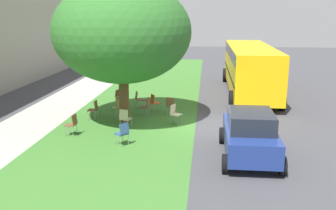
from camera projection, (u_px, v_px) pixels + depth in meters
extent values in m
plane|color=#424247|center=(200.00, 125.00, 16.73)|extent=(80.00, 80.00, 0.00)
cube|color=#3D752D|center=(129.00, 123.00, 17.05)|extent=(48.00, 6.00, 0.01)
cube|color=#ADA89E|center=(35.00, 120.00, 17.48)|extent=(48.00, 2.80, 0.01)
cylinder|color=brown|center=(124.00, 94.00, 16.80)|extent=(0.44, 0.44, 2.61)
ellipsoid|color=#2D6B28|center=(122.00, 32.00, 16.16)|extent=(5.93, 5.93, 4.38)
cube|color=brown|center=(92.00, 110.00, 17.57)|extent=(0.42, 0.40, 0.04)
cube|color=brown|center=(96.00, 105.00, 17.50)|extent=(0.40, 0.09, 0.40)
cylinder|color=gray|center=(90.00, 114.00, 17.82)|extent=(0.02, 0.02, 0.42)
cylinder|color=gray|center=(88.00, 116.00, 17.47)|extent=(0.02, 0.02, 0.42)
cylinder|color=gray|center=(97.00, 114.00, 17.78)|extent=(0.02, 0.02, 0.42)
cylinder|color=gray|center=(95.00, 116.00, 17.44)|extent=(0.02, 0.02, 0.42)
cube|color=beige|center=(176.00, 115.00, 16.78)|extent=(0.56, 0.55, 0.04)
cube|color=beige|center=(173.00, 109.00, 16.82)|extent=(0.39, 0.26, 0.40)
cylinder|color=gray|center=(177.00, 121.00, 16.60)|extent=(0.02, 0.02, 0.42)
cylinder|color=gray|center=(181.00, 119.00, 16.89)|extent=(0.02, 0.02, 0.42)
cylinder|color=gray|center=(171.00, 120.00, 16.78)|extent=(0.02, 0.02, 0.42)
cylinder|color=gray|center=(175.00, 118.00, 17.07)|extent=(0.02, 0.02, 0.42)
cube|color=beige|center=(126.00, 119.00, 16.11)|extent=(0.50, 0.52, 0.04)
cube|color=beige|center=(124.00, 114.00, 15.89)|extent=(0.20, 0.41, 0.40)
cylinder|color=gray|center=(132.00, 123.00, 16.25)|extent=(0.02, 0.02, 0.42)
cylinder|color=gray|center=(124.00, 122.00, 16.38)|extent=(0.02, 0.02, 0.42)
cylinder|color=gray|center=(128.00, 125.00, 15.94)|extent=(0.02, 0.02, 0.42)
cylinder|color=gray|center=(120.00, 125.00, 16.08)|extent=(0.02, 0.02, 0.42)
cube|color=olive|center=(117.00, 107.00, 18.06)|extent=(0.58, 0.57, 0.04)
cube|color=olive|center=(119.00, 103.00, 17.88)|extent=(0.37, 0.31, 0.40)
cylinder|color=gray|center=(118.00, 111.00, 18.35)|extent=(0.02, 0.02, 0.42)
cylinder|color=gray|center=(112.00, 112.00, 18.09)|extent=(0.02, 0.02, 0.42)
cylinder|color=gray|center=(122.00, 112.00, 18.13)|extent=(0.02, 0.02, 0.42)
cylinder|color=gray|center=(116.00, 113.00, 17.87)|extent=(0.02, 0.02, 0.42)
cube|color=#C64C1E|center=(156.00, 103.00, 18.95)|extent=(0.57, 0.56, 0.04)
cube|color=#C64C1E|center=(152.00, 99.00, 18.81)|extent=(0.39, 0.28, 0.40)
cylinder|color=gray|center=(160.00, 108.00, 18.91)|extent=(0.02, 0.02, 0.42)
cylinder|color=gray|center=(157.00, 106.00, 19.23)|extent=(0.02, 0.02, 0.42)
cylinder|color=gray|center=(154.00, 108.00, 18.77)|extent=(0.02, 0.02, 0.42)
cylinder|color=gray|center=(151.00, 107.00, 19.09)|extent=(0.02, 0.02, 0.42)
cube|color=brown|center=(140.00, 100.00, 19.65)|extent=(0.53, 0.52, 0.04)
cube|color=brown|center=(136.00, 95.00, 19.55)|extent=(0.40, 0.22, 0.40)
cylinder|color=gray|center=(144.00, 105.00, 19.58)|extent=(0.02, 0.02, 0.42)
cylinder|color=gray|center=(143.00, 103.00, 19.92)|extent=(0.02, 0.02, 0.42)
cylinder|color=gray|center=(137.00, 105.00, 19.50)|extent=(0.02, 0.02, 0.42)
cylinder|color=gray|center=(136.00, 103.00, 19.83)|extent=(0.02, 0.02, 0.42)
cube|color=brown|center=(121.00, 98.00, 20.02)|extent=(0.52, 0.50, 0.04)
cube|color=brown|center=(117.00, 93.00, 20.03)|extent=(0.41, 0.20, 0.40)
cylinder|color=gray|center=(122.00, 103.00, 19.85)|extent=(0.02, 0.02, 0.42)
cylinder|color=gray|center=(125.00, 102.00, 20.17)|extent=(0.02, 0.02, 0.42)
cylinder|color=gray|center=(116.00, 103.00, 19.98)|extent=(0.02, 0.02, 0.42)
cylinder|color=gray|center=(120.00, 101.00, 20.30)|extent=(0.02, 0.02, 0.42)
cube|color=brown|center=(171.00, 106.00, 18.38)|extent=(0.47, 0.48, 0.04)
cube|color=brown|center=(170.00, 102.00, 18.16)|extent=(0.15, 0.41, 0.40)
cylinder|color=gray|center=(176.00, 110.00, 18.55)|extent=(0.02, 0.02, 0.42)
cylinder|color=gray|center=(169.00, 109.00, 18.64)|extent=(0.02, 0.02, 0.42)
cylinder|color=gray|center=(174.00, 111.00, 18.23)|extent=(0.02, 0.02, 0.42)
cylinder|color=gray|center=(167.00, 111.00, 18.32)|extent=(0.02, 0.02, 0.42)
cube|color=brown|center=(71.00, 125.00, 15.25)|extent=(0.46, 0.44, 0.04)
cube|color=brown|center=(74.00, 119.00, 15.16)|extent=(0.41, 0.12, 0.40)
cylinder|color=gray|center=(69.00, 129.00, 15.50)|extent=(0.02, 0.02, 0.42)
cylinder|color=gray|center=(65.00, 131.00, 15.16)|extent=(0.02, 0.02, 0.42)
cylinder|color=gray|center=(77.00, 129.00, 15.44)|extent=(0.02, 0.02, 0.42)
cylinder|color=gray|center=(73.00, 132.00, 15.10)|extent=(0.02, 0.02, 0.42)
cube|color=#335184|center=(122.00, 134.00, 14.13)|extent=(0.58, 0.58, 0.04)
cube|color=#335184|center=(124.00, 129.00, 13.95)|extent=(0.36, 0.32, 0.40)
cylinder|color=gray|center=(123.00, 137.00, 14.42)|extent=(0.02, 0.02, 0.42)
cylinder|color=gray|center=(115.00, 140.00, 14.18)|extent=(0.02, 0.02, 0.42)
cylinder|color=gray|center=(128.00, 139.00, 14.19)|extent=(0.02, 0.02, 0.42)
cylinder|color=gray|center=(121.00, 142.00, 13.94)|extent=(0.02, 0.02, 0.42)
cube|color=brown|center=(145.00, 107.00, 18.20)|extent=(0.49, 0.48, 0.04)
cube|color=brown|center=(148.00, 102.00, 18.09)|extent=(0.41, 0.16, 0.40)
cylinder|color=gray|center=(143.00, 110.00, 18.47)|extent=(0.02, 0.02, 0.42)
cylinder|color=gray|center=(140.00, 112.00, 18.13)|extent=(0.02, 0.02, 0.42)
cylinder|color=gray|center=(149.00, 111.00, 18.37)|extent=(0.02, 0.02, 0.42)
cylinder|color=gray|center=(147.00, 112.00, 18.04)|extent=(0.02, 0.02, 0.42)
cube|color=navy|center=(249.00, 138.00, 12.87)|extent=(3.70, 1.64, 0.76)
cube|color=#1E232B|center=(251.00, 121.00, 12.57)|extent=(1.90, 1.44, 0.64)
cylinder|color=black|center=(222.00, 135.00, 14.40)|extent=(0.60, 0.18, 0.60)
cylinder|color=black|center=(268.00, 137.00, 14.23)|extent=(0.60, 0.18, 0.60)
cylinder|color=black|center=(225.00, 164.00, 11.69)|extent=(0.60, 0.18, 0.60)
cylinder|color=black|center=(283.00, 166.00, 11.52)|extent=(0.60, 0.18, 0.60)
cube|color=yellow|center=(250.00, 67.00, 22.91)|extent=(10.40, 2.44, 2.50)
cube|color=black|center=(249.00, 73.00, 22.99)|extent=(10.30, 2.46, 0.12)
cube|color=black|center=(250.00, 52.00, 22.69)|extent=(10.30, 2.46, 0.56)
cylinder|color=black|center=(225.00, 75.00, 27.17)|extent=(0.96, 0.28, 0.96)
cylinder|color=black|center=(261.00, 76.00, 26.92)|extent=(0.96, 0.28, 0.96)
cylinder|color=black|center=(232.00, 100.00, 19.44)|extent=(0.96, 0.28, 0.96)
cylinder|color=black|center=(282.00, 101.00, 19.19)|extent=(0.96, 0.28, 0.96)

